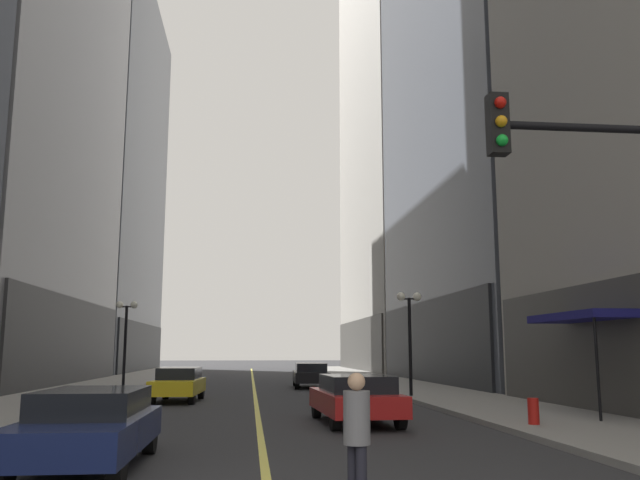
# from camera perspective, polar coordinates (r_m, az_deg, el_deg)

# --- Properties ---
(ground_plane) EXTENTS (200.00, 200.00, 0.00)m
(ground_plane) POSITION_cam_1_polar(r_m,az_deg,el_deg) (40.76, -5.73, -12.23)
(ground_plane) COLOR #2D2D30
(sidewalk_left) EXTENTS (4.50, 78.00, 0.15)m
(sidewalk_left) POSITION_cam_1_polar(r_m,az_deg,el_deg) (41.52, -17.43, -11.70)
(sidewalk_left) COLOR gray
(sidewalk_left) RESTS_ON ground
(sidewalk_right) EXTENTS (4.50, 78.00, 0.15)m
(sidewalk_right) POSITION_cam_1_polar(r_m,az_deg,el_deg) (41.64, 5.96, -12.06)
(sidewalk_right) COLOR gray
(sidewalk_right) RESTS_ON ground
(lane_centre_stripe) EXTENTS (0.16, 70.00, 0.01)m
(lane_centre_stripe) POSITION_cam_1_polar(r_m,az_deg,el_deg) (40.76, -5.73, -12.23)
(lane_centre_stripe) COLOR #E5D64C
(lane_centre_stripe) RESTS_ON ground
(building_left_far) EXTENTS (13.57, 26.00, 38.10)m
(building_left_far) POSITION_cam_1_polar(r_m,az_deg,el_deg) (69.94, -19.89, 5.16)
(building_left_far) COLOR slate
(building_left_far) RESTS_ON ground
(building_right_mid) EXTENTS (11.45, 24.00, 47.46)m
(building_right_mid) POSITION_cam_1_polar(r_m,az_deg,el_deg) (48.53, 15.16, 17.36)
(building_right_mid) COLOR #4C515B
(building_right_mid) RESTS_ON ground
(storefront_awning_right) EXTENTS (1.60, 4.33, 3.12)m
(storefront_awning_right) POSITION_cam_1_polar(r_m,az_deg,el_deg) (21.68, 21.57, -6.19)
(storefront_awning_right) COLOR navy
(storefront_awning_right) RESTS_ON ground
(car_navy) EXTENTS (1.85, 4.65, 1.32)m
(car_navy) POSITION_cam_1_polar(r_m,az_deg,el_deg) (12.50, -19.15, -14.79)
(car_navy) COLOR #141E4C
(car_navy) RESTS_ON ground
(car_red) EXTENTS (2.13, 4.77, 1.32)m
(car_red) POSITION_cam_1_polar(r_m,az_deg,el_deg) (18.91, 3.06, -13.31)
(car_red) COLOR #B21919
(car_red) RESTS_ON ground
(car_yellow) EXTENTS (1.90, 4.33, 1.32)m
(car_yellow) POSITION_cam_1_polar(r_m,az_deg,el_deg) (27.56, -12.04, -11.92)
(car_yellow) COLOR yellow
(car_yellow) RESTS_ON ground
(car_black) EXTENTS (1.97, 4.62, 1.32)m
(car_black) POSITION_cam_1_polar(r_m,az_deg,el_deg) (36.92, -0.81, -11.45)
(car_black) COLOR black
(car_black) RESTS_ON ground
(pedestrian_in_grey_suit) EXTENTS (0.47, 0.47, 1.71)m
(pedestrian_in_grey_suit) POSITION_cam_1_polar(r_m,az_deg,el_deg) (8.65, 3.18, -16.03)
(pedestrian_in_grey_suit) COLOR black
(pedestrian_in_grey_suit) RESTS_ON ground
(street_lamp_left_far) EXTENTS (1.06, 0.36, 4.43)m
(street_lamp_left_far) POSITION_cam_1_polar(r_m,az_deg,el_deg) (34.54, -16.32, -7.00)
(street_lamp_left_far) COLOR black
(street_lamp_left_far) RESTS_ON ground
(street_lamp_right_mid) EXTENTS (1.06, 0.36, 4.43)m
(street_lamp_right_mid) POSITION_cam_1_polar(r_m,az_deg,el_deg) (28.38, 7.69, -6.84)
(street_lamp_right_mid) COLOR black
(street_lamp_right_mid) RESTS_ON ground
(fire_hydrant_right) EXTENTS (0.28, 0.28, 0.80)m
(fire_hydrant_right) POSITION_cam_1_polar(r_m,az_deg,el_deg) (18.20, 17.86, -14.05)
(fire_hydrant_right) COLOR red
(fire_hydrant_right) RESTS_ON ground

